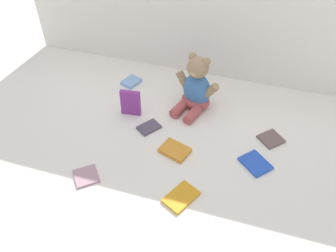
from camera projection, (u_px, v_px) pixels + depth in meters
ground_plane at (169, 126)px, 1.67m from camera, size 3.20×3.20×0.00m
backdrop_drape at (199, 3)px, 1.74m from camera, size 1.87×0.03×0.78m
teddy_bear at (196, 89)px, 1.71m from camera, size 0.23×0.23×0.28m
book_case_0 at (271, 139)px, 1.61m from camera, size 0.13×0.13×0.01m
book_case_1 at (175, 150)px, 1.55m from camera, size 0.14×0.12×0.02m
book_case_2 at (86, 176)px, 1.45m from camera, size 0.13×0.13×0.01m
book_case_3 at (255, 163)px, 1.50m from camera, size 0.15×0.15×0.01m
book_case_4 at (131, 103)px, 1.69m from camera, size 0.10×0.03×0.13m
book_case_5 at (131, 82)px, 1.91m from camera, size 0.10×0.11×0.02m
book_case_6 at (149, 127)px, 1.66m from camera, size 0.11×0.12×0.01m
book_case_7 at (181, 197)px, 1.38m from camera, size 0.14×0.16×0.01m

